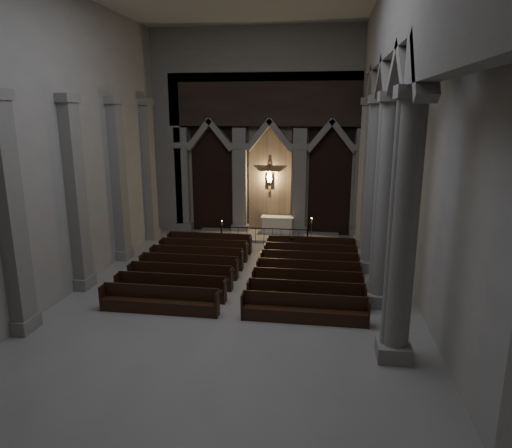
{
  "coord_description": "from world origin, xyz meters",
  "views": [
    {
      "loc": [
        3.2,
        -15.55,
        7.34
      ],
      "look_at": [
        0.45,
        3.0,
        2.7
      ],
      "focal_mm": 32.0,
      "sensor_mm": 36.0,
      "label": 1
    }
  ],
  "objects_px": {
    "pews": "(247,273)",
    "worshipper": "(292,248)",
    "altar_rail": "(264,233)",
    "candle_stand_left": "(222,237)",
    "candle_stand_right": "(311,238)",
    "altar": "(277,225)"
  },
  "relations": [
    {
      "from": "altar",
      "to": "worshipper",
      "type": "height_order",
      "value": "worshipper"
    },
    {
      "from": "altar",
      "to": "candle_stand_left",
      "type": "bearing_deg",
      "value": -142.03
    },
    {
      "from": "candle_stand_left",
      "to": "pews",
      "type": "xyz_separation_m",
      "value": [
        2.39,
        -5.51,
        -0.04
      ]
    },
    {
      "from": "pews",
      "to": "worshipper",
      "type": "bearing_deg",
      "value": 61.12
    },
    {
      "from": "altar",
      "to": "worshipper",
      "type": "xyz_separation_m",
      "value": [
        1.2,
        -4.64,
        -0.05
      ]
    },
    {
      "from": "candle_stand_left",
      "to": "worshipper",
      "type": "bearing_deg",
      "value": -29.6
    },
    {
      "from": "candle_stand_left",
      "to": "worshipper",
      "type": "xyz_separation_m",
      "value": [
        4.13,
        -2.35,
        0.24
      ]
    },
    {
      "from": "altar_rail",
      "to": "candle_stand_right",
      "type": "distance_m",
      "value": 2.67
    },
    {
      "from": "pews",
      "to": "worshipper",
      "type": "xyz_separation_m",
      "value": [
        1.75,
        3.16,
        0.27
      ]
    },
    {
      "from": "altar_rail",
      "to": "worshipper",
      "type": "bearing_deg",
      "value": -55.19
    },
    {
      "from": "candle_stand_left",
      "to": "candle_stand_right",
      "type": "height_order",
      "value": "candle_stand_right"
    },
    {
      "from": "worshipper",
      "to": "candle_stand_left",
      "type": "bearing_deg",
      "value": 169.89
    },
    {
      "from": "altar",
      "to": "candle_stand_left",
      "type": "xyz_separation_m",
      "value": [
        -2.93,
        -2.29,
        -0.28
      ]
    },
    {
      "from": "candle_stand_left",
      "to": "candle_stand_right",
      "type": "distance_m",
      "value": 5.05
    },
    {
      "from": "candle_stand_left",
      "to": "worshipper",
      "type": "height_order",
      "value": "candle_stand_left"
    },
    {
      "from": "pews",
      "to": "candle_stand_left",
      "type": "bearing_deg",
      "value": 113.42
    },
    {
      "from": "pews",
      "to": "worshipper",
      "type": "distance_m",
      "value": 3.62
    },
    {
      "from": "altar",
      "to": "worshipper",
      "type": "bearing_deg",
      "value": -75.47
    },
    {
      "from": "candle_stand_right",
      "to": "candle_stand_left",
      "type": "bearing_deg",
      "value": -175.26
    },
    {
      "from": "pews",
      "to": "candle_stand_right",
      "type": "bearing_deg",
      "value": 65.94
    },
    {
      "from": "candle_stand_left",
      "to": "pews",
      "type": "bearing_deg",
      "value": -66.58
    },
    {
      "from": "altar",
      "to": "altar_rail",
      "type": "height_order",
      "value": "altar"
    }
  ]
}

